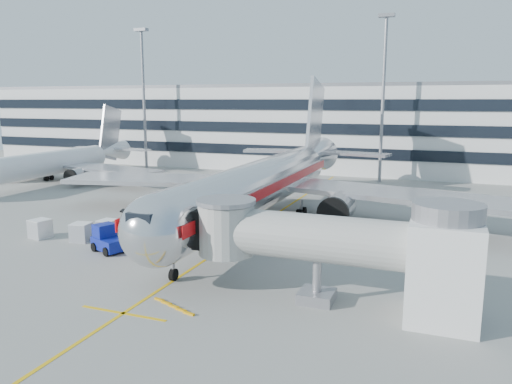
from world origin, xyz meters
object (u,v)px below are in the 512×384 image
(ramp_worker, at_px, (170,235))
(cargo_container_front, at_px, (108,228))
(cargo_container_right, at_px, (81,232))
(baggage_tug, at_px, (108,240))
(main_jet, at_px, (267,181))
(belt_loader, at_px, (140,226))
(cargo_container_left, at_px, (40,229))

(ramp_worker, bearing_deg, cargo_container_front, 131.70)
(cargo_container_right, relative_size, cargo_container_front, 1.11)
(cargo_container_front, bearing_deg, baggage_tug, -52.84)
(main_jet, relative_size, ramp_worker, 29.05)
(baggage_tug, height_order, cargo_container_front, baggage_tug)
(cargo_container_right, height_order, cargo_container_front, cargo_container_right)
(belt_loader, height_order, ramp_worker, belt_loader)
(cargo_container_left, relative_size, ramp_worker, 1.09)
(main_jet, bearing_deg, cargo_container_front, -134.57)
(cargo_container_right, bearing_deg, cargo_container_left, -174.72)
(cargo_container_left, bearing_deg, cargo_container_front, 22.74)
(cargo_container_left, bearing_deg, baggage_tug, -8.21)
(cargo_container_left, distance_m, cargo_container_right, 4.43)
(ramp_worker, bearing_deg, cargo_container_right, 145.83)
(ramp_worker, bearing_deg, belt_loader, 104.05)
(cargo_container_front, height_order, ramp_worker, ramp_worker)
(baggage_tug, xyz_separation_m, cargo_container_front, (-2.79, 3.68, -0.17))
(cargo_container_right, distance_m, ramp_worker, 8.37)
(cargo_container_front, bearing_deg, cargo_container_left, -157.26)
(cargo_container_right, bearing_deg, baggage_tug, -21.50)
(cargo_container_right, bearing_deg, cargo_container_front, 55.41)
(belt_loader, height_order, baggage_tug, baggage_tug)
(cargo_container_left, bearing_deg, ramp_worker, 10.68)
(main_jet, distance_m, cargo_container_left, 22.81)
(belt_loader, relative_size, cargo_container_left, 2.52)
(belt_loader, xyz_separation_m, cargo_container_front, (-1.73, -2.62, 0.20))
(main_jet, relative_size, cargo_container_right, 27.43)
(belt_loader, bearing_deg, main_jet, 42.84)
(belt_loader, distance_m, baggage_tug, 6.40)
(belt_loader, height_order, cargo_container_left, belt_loader)
(belt_loader, bearing_deg, ramp_worker, -28.24)
(baggage_tug, xyz_separation_m, ramp_worker, (3.95, 3.61, -0.13))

